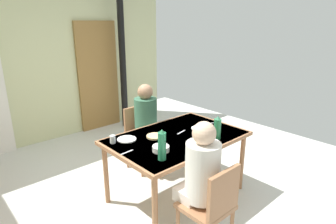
# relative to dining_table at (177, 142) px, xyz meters

# --- Properties ---
(ground_plane) EXTENTS (6.60, 6.60, 0.00)m
(ground_plane) POSITION_rel_dining_table_xyz_m (-0.37, 0.21, -0.69)
(ground_plane) COLOR silver
(wall_back) EXTENTS (4.68, 0.10, 2.79)m
(wall_back) POSITION_rel_dining_table_xyz_m (-0.37, 2.75, 0.70)
(wall_back) COLOR beige
(wall_back) RESTS_ON ground_plane
(door_wooden) EXTENTS (0.80, 0.05, 2.00)m
(door_wooden) POSITION_rel_dining_table_xyz_m (0.52, 2.67, 0.31)
(door_wooden) COLOR olive
(door_wooden) RESTS_ON ground_plane
(stove_pipe_column) EXTENTS (0.12, 0.12, 2.79)m
(stove_pipe_column) POSITION_rel_dining_table_xyz_m (0.90, 2.40, 0.70)
(stove_pipe_column) COLOR black
(stove_pipe_column) RESTS_ON ground_plane
(dining_table) EXTENTS (1.51, 1.00, 0.76)m
(dining_table) POSITION_rel_dining_table_xyz_m (0.00, 0.00, 0.00)
(dining_table) COLOR #9E6A46
(dining_table) RESTS_ON ground_plane
(chair_near_diner) EXTENTS (0.40, 0.40, 0.87)m
(chair_near_diner) POSITION_rel_dining_table_xyz_m (-0.40, -0.85, -0.19)
(chair_near_diner) COLOR #9E6A46
(chair_near_diner) RESTS_ON ground_plane
(chair_far_diner) EXTENTS (0.40, 0.40, 0.87)m
(chair_far_diner) POSITION_rel_dining_table_xyz_m (0.13, 0.85, -0.19)
(chair_far_diner) COLOR #9E6A46
(chair_far_diner) RESTS_ON ground_plane
(person_near_diner) EXTENTS (0.30, 0.37, 0.77)m
(person_near_diner) POSITION_rel_dining_table_xyz_m (-0.40, -0.71, 0.09)
(person_near_diner) COLOR silver
(person_near_diner) RESTS_ON ground_plane
(person_far_diner) EXTENTS (0.30, 0.37, 0.77)m
(person_far_diner) POSITION_rel_dining_table_xyz_m (0.13, 0.71, 0.09)
(person_far_diner) COLOR #346646
(person_far_diner) RESTS_ON ground_plane
(water_bottle_green_near) EXTENTS (0.08, 0.08, 0.26)m
(water_bottle_green_near) POSITION_rel_dining_table_xyz_m (0.28, -0.34, 0.19)
(water_bottle_green_near) COLOR #2B7E4A
(water_bottle_green_near) RESTS_ON dining_table
(water_bottle_green_far) EXTENTS (0.08, 0.08, 0.30)m
(water_bottle_green_far) POSITION_rel_dining_table_xyz_m (-0.49, -0.31, 0.21)
(water_bottle_green_far) COLOR #267F53
(water_bottle_green_far) RESTS_ON dining_table
(serving_bowl_center) EXTENTS (0.17, 0.17, 0.05)m
(serving_bowl_center) POSITION_rel_dining_table_xyz_m (-0.38, -0.17, 0.09)
(serving_bowl_center) COLOR silver
(serving_bowl_center) RESTS_ON dining_table
(dinner_plate_near_left) EXTENTS (0.21, 0.21, 0.01)m
(dinner_plate_near_left) POSITION_rel_dining_table_xyz_m (0.36, -0.02, 0.07)
(dinner_plate_near_left) COLOR white
(dinner_plate_near_left) RESTS_ON dining_table
(dinner_plate_near_right) EXTENTS (0.21, 0.21, 0.01)m
(dinner_plate_near_right) POSITION_rel_dining_table_xyz_m (-0.47, 0.30, 0.07)
(dinner_plate_near_right) COLOR white
(dinner_plate_near_right) RESTS_ON dining_table
(drinking_glass_by_near_diner) EXTENTS (0.06, 0.06, 0.09)m
(drinking_glass_by_near_diner) POSITION_rel_dining_table_xyz_m (-0.63, 0.32, 0.11)
(drinking_glass_by_near_diner) COLOR silver
(drinking_glass_by_near_diner) RESTS_ON dining_table
(bread_plate_sliced) EXTENTS (0.19, 0.19, 0.02)m
(bread_plate_sliced) POSITION_rel_dining_table_xyz_m (-0.20, 0.14, 0.08)
(bread_plate_sliced) COLOR #DBB77A
(bread_plate_sliced) RESTS_ON dining_table
(cutlery_knife_near) EXTENTS (0.15, 0.05, 0.00)m
(cutlery_knife_near) POSITION_rel_dining_table_xyz_m (0.12, 0.05, 0.07)
(cutlery_knife_near) COLOR silver
(cutlery_knife_near) RESTS_ON dining_table
(cutlery_fork_near) EXTENTS (0.15, 0.05, 0.00)m
(cutlery_fork_near) POSITION_rel_dining_table_xyz_m (0.58, 0.02, 0.07)
(cutlery_fork_near) COLOR silver
(cutlery_fork_near) RESTS_ON dining_table
(cutlery_knife_far) EXTENTS (0.15, 0.03, 0.00)m
(cutlery_knife_far) POSITION_rel_dining_table_xyz_m (-0.65, 0.03, 0.07)
(cutlery_knife_far) COLOR silver
(cutlery_knife_far) RESTS_ON dining_table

